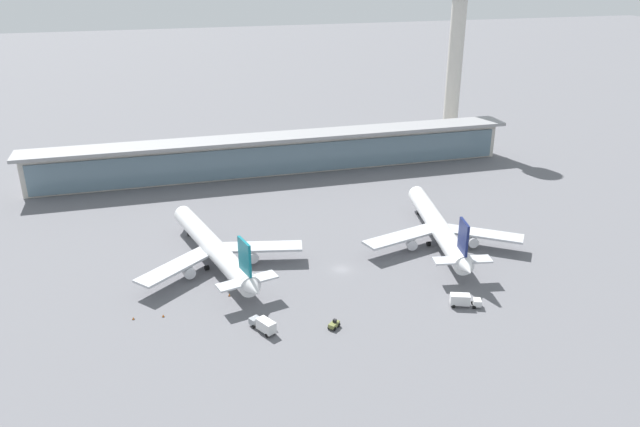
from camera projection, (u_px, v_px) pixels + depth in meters
ground_plane at (342, 269)px, 165.58m from camera, size 1200.00×1200.00×0.00m
airliner_left_stand at (214, 248)px, 165.84m from camera, size 45.32×59.94×16.16m
airliner_centre_stand at (438, 227)px, 178.55m from camera, size 45.96×60.45×16.16m
service_truck_near_nose_olive at (334, 324)px, 139.35m from camera, size 3.26×3.19×2.05m
service_truck_under_wing_grey at (264, 325)px, 137.80m from camera, size 5.43×7.53×3.10m
service_truck_mid_apron_white at (463, 300)px, 147.62m from camera, size 7.65×4.66×3.10m
terminal_building at (278, 153)px, 235.36m from camera, size 183.93×12.80×15.20m
control_tower at (456, 46)px, 263.07m from camera, size 12.00×12.00×76.24m
safety_cone_alpha at (229, 295)px, 152.49m from camera, size 0.62×0.62×0.70m
safety_cone_bravo at (133, 318)px, 142.74m from camera, size 0.62×0.62×0.70m
safety_cone_charlie at (163, 316)px, 143.76m from camera, size 0.62×0.62×0.70m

